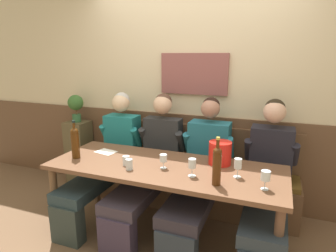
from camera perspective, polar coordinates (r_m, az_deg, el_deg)
name	(u,v)px	position (r m, az deg, el deg)	size (l,w,h in m)	color
ground_plane	(159,246)	(2.94, -1.75, -22.59)	(6.80, 6.80, 0.02)	brown
room_wall_back	(195,85)	(3.41, 5.26, 8.15)	(6.80, 0.12, 2.80)	beige
wood_wainscot_panel	(192,157)	(3.56, 4.70, -6.14)	(6.80, 0.03, 1.05)	brown
wall_bench	(186,182)	(3.46, 3.61, -11.03)	(2.47, 0.42, 0.94)	brown
dining_table	(165,174)	(2.72, -0.66, -9.38)	(2.17, 0.82, 0.75)	brown
person_right_seat	(109,154)	(3.37, -11.64, -5.44)	(0.50, 1.26, 1.30)	#2C3734
person_center_right_seat	(151,162)	(3.10, -3.42, -7.04)	(0.53, 1.26, 1.32)	#382D42
person_left_seat	(201,168)	(2.96, 6.60, -8.23)	(0.54, 1.26, 1.30)	#27303B
person_center_left_seat	(269,175)	(2.88, 19.24, -9.13)	(0.52, 1.26, 1.32)	#252D36
ice_bucket	(220,153)	(2.74, 10.24, -5.25)	(0.21, 0.21, 0.22)	red
wine_bottle_amber_mid	(75,142)	(2.97, -17.87, -2.99)	(0.08, 0.08, 0.38)	#48260B
wine_bottle_green_tall	(217,165)	(2.29, 9.64, -7.52)	(0.07, 0.07, 0.39)	#49260D
wine_glass_left_end	(266,177)	(2.32, 18.70, -9.44)	(0.07, 0.07, 0.15)	silver
wine_glass_near_bucket	(192,164)	(2.44, 4.79, -7.48)	(0.07, 0.07, 0.15)	silver
wine_glass_by_bottle	(163,159)	(2.60, -0.93, -6.48)	(0.07, 0.07, 0.13)	silver
wine_glass_center_front	(238,164)	(2.48, 13.64, -7.34)	(0.06, 0.06, 0.16)	silver
water_tumbler_center	(129,164)	(2.61, -7.68, -7.51)	(0.06, 0.06, 0.10)	silver
water_tumbler_right	(126,161)	(2.71, -8.27, -6.78)	(0.06, 0.06, 0.09)	silver
tasting_sheet_left_guest	(106,152)	(3.12, -12.15, -4.99)	(0.21, 0.15, 0.00)	white
corner_pedestal	(79,153)	(4.12, -17.07, -5.13)	(0.28, 0.28, 0.88)	brown
potted_plant	(76,105)	(3.96, -17.76, 4.02)	(0.20, 0.20, 0.36)	#2F5C36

